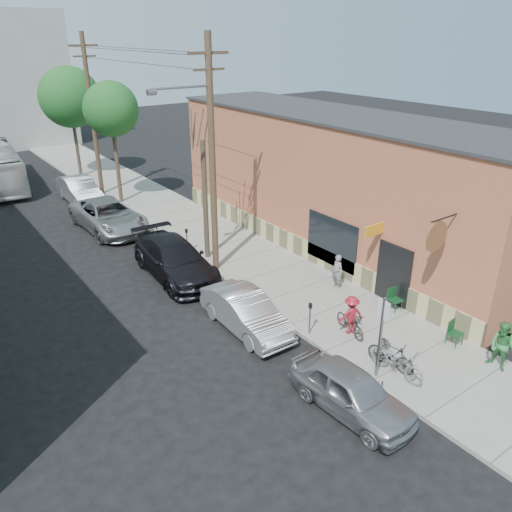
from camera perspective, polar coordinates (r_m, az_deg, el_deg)
ground at (r=17.75m, az=-1.28°, el=-10.40°), size 120.00×120.00×0.00m
sidewalk at (r=28.06m, az=-7.06°, el=3.15°), size 4.50×58.00×0.15m
cafe_building at (r=25.19m, az=9.06°, el=8.30°), size 6.60×20.20×6.61m
sign_post at (r=15.74m, az=14.11°, el=-8.22°), size 0.07×0.45×2.80m
parking_meter_near at (r=17.87m, az=6.20°, el=-6.55°), size 0.14×0.14×1.24m
parking_meter_far at (r=24.51m, az=-7.92°, el=2.19°), size 0.14×0.14×1.24m
utility_pole_near at (r=21.31m, az=-5.19°, el=11.46°), size 3.57×0.28×10.00m
utility_pole_far at (r=34.39m, az=-18.23°, el=15.16°), size 1.80×0.28×10.00m
tree_bare at (r=23.28m, az=-5.83°, el=6.27°), size 0.24×0.24×5.61m
tree_leafy_mid at (r=32.14m, az=-16.25°, el=15.78°), size 3.27×3.27×7.38m
tree_leafy_far at (r=39.55m, az=-20.52°, el=16.62°), size 4.28×4.28×7.83m
patio_chair_a at (r=20.17m, az=15.63°, el=-4.83°), size 0.56×0.56×0.88m
patio_chair_b at (r=18.71m, az=21.84°, el=-8.22°), size 0.56×0.56×0.88m
patron_grey at (r=21.15m, az=9.25°, el=-1.82°), size 0.40×0.58×1.52m
patron_green at (r=17.85m, az=26.29°, el=-9.24°), size 0.65×0.83×1.67m
cyclist at (r=18.20m, az=10.80°, el=-6.63°), size 1.06×0.77×1.47m
cyclist_bike at (r=18.35m, az=10.72°, el=-7.46°), size 0.87×1.69×0.85m
parked_bike_a at (r=16.83m, az=15.16°, el=-10.87°), size 0.77×1.71×0.99m
parked_bike_b at (r=16.58m, az=15.83°, el=-11.49°), size 0.82×1.98×1.02m
car_0 at (r=15.05m, az=10.83°, el=-14.95°), size 1.84×4.08×1.36m
car_1 at (r=18.38m, az=-1.18°, el=-6.44°), size 1.59×4.34×1.42m
car_2 at (r=22.54m, az=-9.27°, el=-0.37°), size 2.64×5.80×1.65m
car_3 at (r=28.78m, az=-16.51°, el=4.42°), size 2.93×5.99×1.64m
car_4 at (r=34.25m, az=-19.50°, el=7.12°), size 1.78×4.91×1.61m
bus at (r=40.03m, az=-27.21°, el=9.05°), size 3.28×10.19×2.79m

